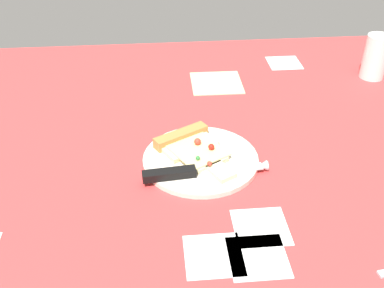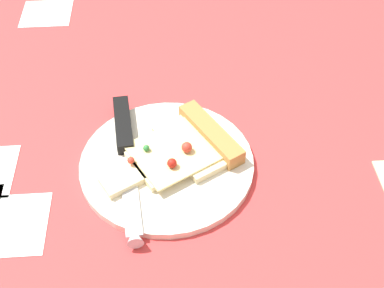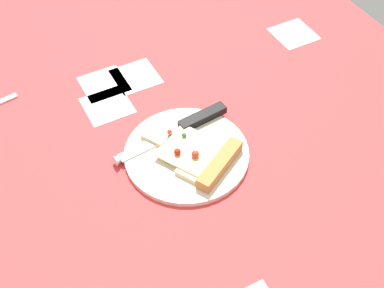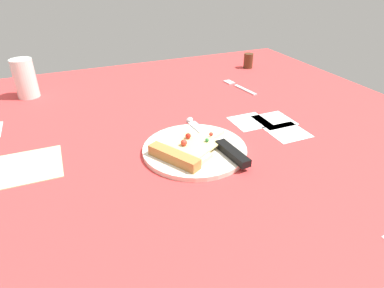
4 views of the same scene
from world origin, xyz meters
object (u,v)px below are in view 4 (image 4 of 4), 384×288
Objects in this scene: pizza_slice at (187,149)px; fork at (238,86)px; pepper_shaker at (248,61)px; napkin at (28,166)px; drinking_glass at (25,78)px; plate at (195,149)px; knife at (221,144)px.

pizza_slice reaches higher than fork.
pizza_slice is 67.67cm from pepper_shaker.
drinking_glass is at bearing -0.01° from napkin.
pepper_shaker is 87.29cm from napkin.
knife is (-1.92, -5.35, 1.13)cm from plate.
knife is 40.30cm from napkin.
plate is at bearing -145.69° from drinking_glass.
pepper_shaker reaches higher than pizza_slice.
plate is at bearing 89.53° from pizza_slice.
fork is (-17.74, -63.01, -5.36)cm from drinking_glass.
pizza_slice reaches higher than napkin.
pizza_slice is 32.78cm from napkin.
plate is at bearing -102.98° from napkin.
knife is 4.42× the size of pepper_shaker.
napkin is at bearing -167.47° from fork.
fork is at bearing 49.02° from knife.
pepper_shaker is at bearing -90.50° from drinking_glass.
plate is 65.24cm from pepper_shaker.
plate reaches higher than fork.
fork is (33.60, -23.93, -1.26)cm from knife.
drinking_glass reaches higher than knife.
knife is 63.31cm from pepper_shaker.
pizza_slice is at bearing -148.18° from drinking_glass.
drinking_glass is at bearing 89.50° from pepper_shaker.
drinking_glass is at bearing 121.75° from knife.
pizza_slice is at bearing 169.53° from knife.
knife is 1.56× the size of fork.
drinking_glass is at bearing 156.04° from fork.
fork is at bearing 140.57° from pepper_shaker.
drinking_glass is 77.10cm from pepper_shaker.
pepper_shaker is 22.21cm from fork.
knife is 41.27cm from fork.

